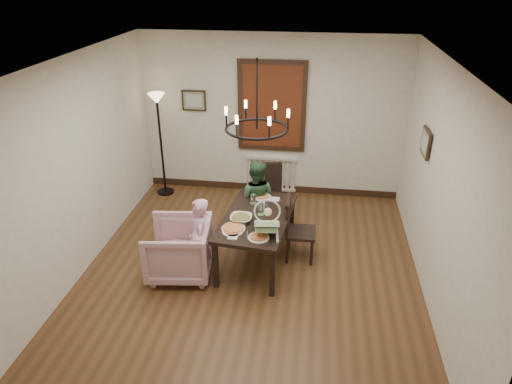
% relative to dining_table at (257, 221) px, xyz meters
% --- Properties ---
extents(room_shell, '(4.51, 5.00, 2.81)m').
position_rel_dining_table_xyz_m(room_shell, '(-0.04, 0.08, 0.77)').
color(room_shell, brown).
rests_on(room_shell, ground).
extents(dining_table, '(1.01, 1.61, 0.72)m').
position_rel_dining_table_xyz_m(dining_table, '(0.00, 0.00, 0.00)').
color(dining_table, black).
rests_on(dining_table, room_shell).
extents(chair_far, '(0.49, 0.49, 0.97)m').
position_rel_dining_table_xyz_m(chair_far, '(0.05, 1.08, -0.15)').
color(chair_far, black).
rests_on(chair_far, room_shell).
extents(chair_right, '(0.41, 0.41, 0.93)m').
position_rel_dining_table_xyz_m(chair_right, '(0.60, 0.15, -0.16)').
color(chair_right, black).
rests_on(chair_right, room_shell).
extents(armchair, '(0.93, 0.91, 0.76)m').
position_rel_dining_table_xyz_m(armchair, '(-0.98, -0.44, -0.25)').
color(armchair, '#CA9BAA').
rests_on(armchair, room_shell).
extents(elderly_woman, '(0.31, 0.40, 0.96)m').
position_rel_dining_table_xyz_m(elderly_woman, '(-0.68, -0.48, -0.15)').
color(elderly_woman, '#DA9ABC').
rests_on(elderly_woman, room_shell).
extents(seated_man, '(0.52, 0.42, 1.01)m').
position_rel_dining_table_xyz_m(seated_man, '(-0.11, 0.67, -0.12)').
color(seated_man, '#335636').
rests_on(seated_man, room_shell).
extents(baby_bouncer, '(0.42, 0.53, 0.32)m').
position_rel_dining_table_xyz_m(baby_bouncer, '(0.18, -0.42, 0.24)').
color(baby_bouncer, '#AFE09A').
rests_on(baby_bouncer, dining_table).
extents(salad_bowl, '(0.35, 0.35, 0.09)m').
position_rel_dining_table_xyz_m(salad_bowl, '(-0.19, -0.16, 0.13)').
color(salad_bowl, white).
rests_on(salad_bowl, dining_table).
extents(pizza_platter, '(0.31, 0.31, 0.04)m').
position_rel_dining_table_xyz_m(pizza_platter, '(-0.25, -0.39, 0.10)').
color(pizza_platter, tan).
rests_on(pizza_platter, dining_table).
extents(drinking_glass, '(0.08, 0.08, 0.15)m').
position_rel_dining_table_xyz_m(drinking_glass, '(0.04, 0.08, 0.16)').
color(drinking_glass, silver).
rests_on(drinking_glass, dining_table).
extents(window_blinds, '(1.00, 0.03, 1.40)m').
position_rel_dining_table_xyz_m(window_blinds, '(-0.04, 2.18, 0.97)').
color(window_blinds, '#552B11').
rests_on(window_blinds, room_shell).
extents(radiator, '(0.92, 0.12, 0.62)m').
position_rel_dining_table_xyz_m(radiator, '(-0.04, 2.20, -0.28)').
color(radiator, silver).
rests_on(radiator, room_shell).
extents(picture_back, '(0.42, 0.03, 0.36)m').
position_rel_dining_table_xyz_m(picture_back, '(-1.39, 2.19, 1.02)').
color(picture_back, black).
rests_on(picture_back, room_shell).
extents(picture_right, '(0.03, 0.42, 0.36)m').
position_rel_dining_table_xyz_m(picture_right, '(2.17, 0.62, 1.02)').
color(picture_right, black).
rests_on(picture_right, room_shell).
extents(floor_lamp, '(0.30, 0.30, 1.80)m').
position_rel_dining_table_xyz_m(floor_lamp, '(-1.94, 1.87, 0.27)').
color(floor_lamp, black).
rests_on(floor_lamp, room_shell).
extents(chandelier, '(0.80, 0.80, 0.04)m').
position_rel_dining_table_xyz_m(chandelier, '(0.00, 0.00, 1.32)').
color(chandelier, black).
rests_on(chandelier, room_shell).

